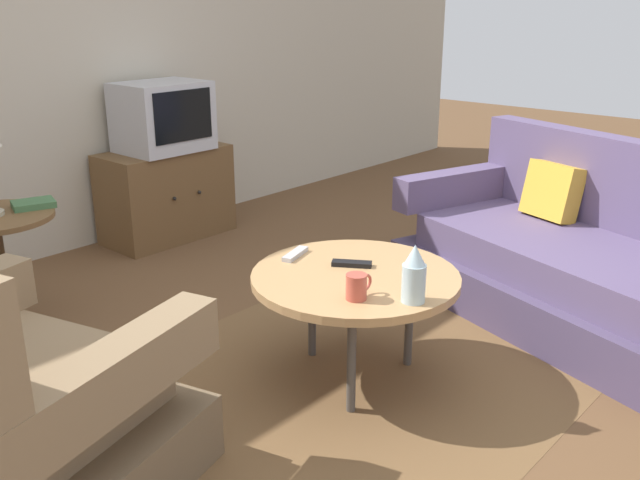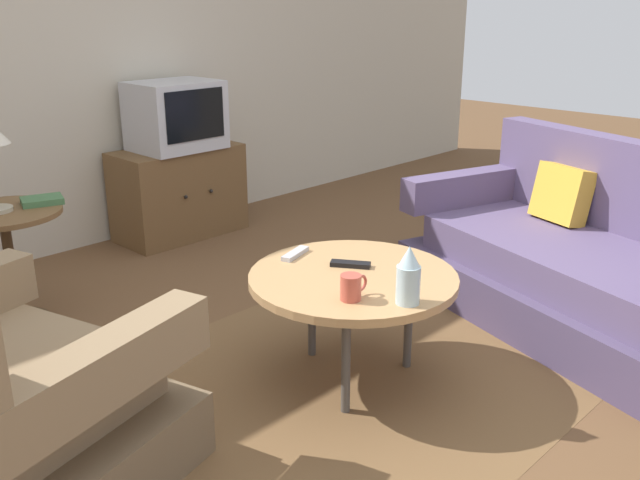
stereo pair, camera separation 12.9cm
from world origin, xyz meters
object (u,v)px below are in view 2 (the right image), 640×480
(couch, at_px, (578,265))
(coffee_table, at_px, (353,281))
(side_table, at_px, (7,243))
(vase, at_px, (408,276))
(mug, at_px, (352,287))
(tv_stand, at_px, (179,192))
(book, at_px, (42,200))
(television, at_px, (176,115))
(tv_remote_dark, at_px, (350,264))
(tv_remote_silver, at_px, (295,254))

(couch, relative_size, coffee_table, 2.20)
(side_table, bearing_deg, vase, -69.91)
(couch, bearing_deg, mug, 96.99)
(side_table, bearing_deg, coffee_table, -63.74)
(couch, xyz_separation_m, tv_stand, (-0.59, 2.55, 0.01))
(book, bearing_deg, side_table, -168.18)
(couch, distance_m, tv_stand, 2.62)
(couch, relative_size, book, 8.38)
(couch, bearing_deg, side_table, 62.52)
(couch, height_order, tv_stand, couch)
(mug, bearing_deg, vase, -55.60)
(coffee_table, height_order, television, television)
(tv_remote_dark, xyz_separation_m, tv_remote_silver, (-0.07, 0.26, 0.00))
(couch, height_order, tv_remote_silver, couch)
(television, height_order, book, television)
(side_table, distance_m, mug, 1.81)
(couch, height_order, vase, couch)
(mug, bearing_deg, couch, -10.31)
(couch, bearing_deg, coffee_table, 88.37)
(tv_stand, height_order, tv_remote_silver, tv_stand)
(television, relative_size, mug, 4.20)
(side_table, height_order, mug, side_table)
(television, relative_size, book, 2.43)
(couch, distance_m, television, 2.66)
(tv_remote_dark, relative_size, book, 0.74)
(television, height_order, vase, television)
(vase, distance_m, tv_remote_silver, 0.67)
(couch, xyz_separation_m, tv_remote_silver, (-1.24, 0.75, 0.20))
(mug, relative_size, tv_remote_dark, 0.78)
(tv_stand, distance_m, mug, 2.45)
(couch, distance_m, tv_remote_dark, 1.28)
(tv_stand, bearing_deg, book, -153.55)
(couch, bearing_deg, book, 59.96)
(side_table, distance_m, book, 0.26)
(mug, bearing_deg, side_table, 108.46)
(book, bearing_deg, vase, -56.94)
(mug, xyz_separation_m, tv_remote_silver, (0.18, 0.49, -0.04))
(book, bearing_deg, couch, -29.32)
(coffee_table, relative_size, tv_stand, 1.01)
(tv_remote_dark, bearing_deg, coffee_table, -72.82)
(side_table, distance_m, tv_remote_dark, 1.70)
(coffee_table, distance_m, tv_remote_silver, 0.33)
(tv_stand, height_order, television, television)
(couch, relative_size, tv_remote_dark, 11.26)
(tv_remote_dark, height_order, book, book)
(television, bearing_deg, couch, -76.84)
(couch, xyz_separation_m, tv_remote_dark, (-1.16, 0.49, 0.20))
(coffee_table, bearing_deg, tv_remote_dark, 49.49)
(tv_remote_silver, bearing_deg, coffee_table, 75.72)
(mug, relative_size, book, 0.58)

